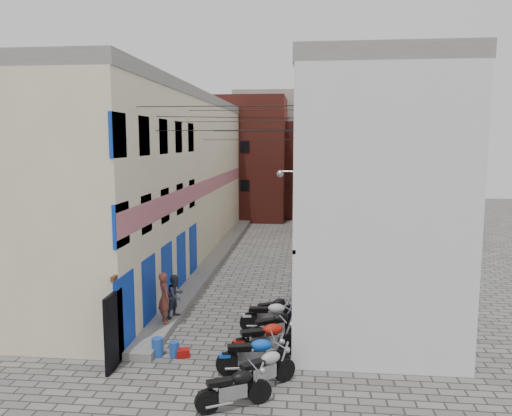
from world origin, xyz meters
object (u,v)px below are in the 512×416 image
(motorcycle_a, at_px, (234,387))
(motorcycle_d, at_px, (265,337))
(motorcycle_b, at_px, (264,368))
(water_jug_far, at_px, (157,347))
(person_b, at_px, (176,296))
(motorcycle_g, at_px, (275,308))
(water_jug_near, at_px, (174,349))
(red_crate, at_px, (183,353))
(motorcycle_f, at_px, (270,314))
(person_a, at_px, (165,298))
(motorcycle_c, at_px, (253,353))
(motorcycle_e, at_px, (275,325))

(motorcycle_a, xyz_separation_m, motorcycle_d, (0.51, 2.94, 0.06))
(motorcycle_b, relative_size, water_jug_far, 3.67)
(motorcycle_d, height_order, water_jug_far, motorcycle_d)
(motorcycle_d, bearing_deg, person_b, -147.18)
(motorcycle_g, relative_size, person_b, 1.19)
(person_b, distance_m, water_jug_near, 2.88)
(water_jug_far, distance_m, red_crate, 0.80)
(water_jug_far, bearing_deg, person_b, 93.19)
(motorcycle_f, relative_size, person_a, 1.18)
(water_jug_near, relative_size, water_jug_far, 0.83)
(motorcycle_c, height_order, motorcycle_e, motorcycle_c)
(motorcycle_a, xyz_separation_m, motorcycle_b, (0.64, 1.04, 0.02))
(person_a, xyz_separation_m, red_crate, (1.16, -2.11, -1.01))
(motorcycle_b, height_order, red_crate, motorcycle_b)
(motorcycle_d, height_order, motorcycle_e, motorcycle_d)
(motorcycle_b, height_order, motorcycle_f, motorcycle_f)
(motorcycle_g, relative_size, red_crate, 4.79)
(motorcycle_d, height_order, motorcycle_g, motorcycle_d)
(red_crate, bearing_deg, motorcycle_d, 4.88)
(motorcycle_a, distance_m, person_a, 5.79)
(person_a, distance_m, water_jug_far, 2.31)
(person_a, height_order, red_crate, person_a)
(motorcycle_a, bearing_deg, motorcycle_b, 121.32)
(motorcycle_d, bearing_deg, motorcycle_a, -30.88)
(motorcycle_a, height_order, person_a, person_a)
(motorcycle_d, distance_m, person_b, 4.23)
(motorcycle_g, relative_size, water_jug_far, 3.28)
(motorcycle_f, relative_size, person_b, 1.36)
(person_b, xyz_separation_m, red_crate, (0.93, -2.69, -0.89))
(motorcycle_c, bearing_deg, water_jug_far, -118.44)
(motorcycle_d, bearing_deg, red_crate, -106.17)
(motorcycle_a, relative_size, motorcycle_d, 0.90)
(motorcycle_a, bearing_deg, motorcycle_d, 143.14)
(water_jug_far, bearing_deg, red_crate, 0.00)
(motorcycle_a, height_order, motorcycle_g, motorcycle_a)
(water_jug_near, xyz_separation_m, water_jug_far, (-0.52, 0.00, 0.05))
(motorcycle_a, xyz_separation_m, water_jug_near, (-2.22, 2.73, -0.34))
(water_jug_near, bearing_deg, motorcycle_d, 4.41)
(motorcycle_d, xyz_separation_m, water_jug_near, (-2.73, -0.21, -0.40))
(motorcycle_f, xyz_separation_m, person_b, (-3.37, 0.41, 0.41))
(person_a, bearing_deg, motorcycle_a, -176.02)
(motorcycle_c, xyz_separation_m, red_crate, (-2.23, 0.88, -0.49))
(motorcycle_d, distance_m, water_jug_near, 2.77)
(motorcycle_f, relative_size, red_crate, 5.47)
(red_crate, bearing_deg, motorcycle_a, -54.39)
(motorcycle_a, distance_m, motorcycle_b, 1.22)
(motorcycle_c, xyz_separation_m, motorcycle_g, (0.32, 4.03, -0.08))
(water_jug_far, bearing_deg, motorcycle_f, 35.33)
(person_a, bearing_deg, water_jug_near, 174.21)
(motorcycle_e, distance_m, motorcycle_g, 1.75)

